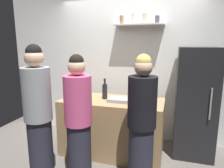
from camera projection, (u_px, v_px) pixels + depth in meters
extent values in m
cube|color=white|center=(129.00, 68.00, 3.75)|extent=(4.80, 0.10, 2.60)
cube|color=silver|center=(139.00, 25.00, 3.40)|extent=(0.84, 0.22, 0.02)
cylinder|color=olive|center=(122.00, 20.00, 3.47)|extent=(0.07, 0.07, 0.14)
cylinder|color=beige|center=(133.00, 18.00, 3.41)|extent=(0.06, 0.06, 0.18)
cylinder|color=beige|center=(145.00, 18.00, 3.35)|extent=(0.09, 0.09, 0.17)
cylinder|color=#4C4C51|center=(157.00, 19.00, 3.30)|extent=(0.07, 0.07, 0.12)
cube|color=black|center=(195.00, 103.00, 3.15)|extent=(0.58, 0.58, 1.69)
cylinder|color=#99999E|center=(211.00, 104.00, 2.79)|extent=(0.02, 0.02, 0.45)
cube|color=#9E7A51|center=(112.00, 127.00, 3.25)|extent=(1.57, 0.70, 0.88)
cube|color=gray|center=(120.00, 100.00, 3.07)|extent=(0.34, 0.24, 0.05)
cylinder|color=#B2B2B7|center=(147.00, 94.00, 3.26)|extent=(0.11, 0.11, 0.12)
cylinder|color=silver|center=(147.00, 90.00, 3.25)|extent=(0.01, 0.01, 0.17)
cylinder|color=silver|center=(146.00, 91.00, 3.24)|extent=(0.01, 0.02, 0.17)
cylinder|color=silver|center=(147.00, 91.00, 3.26)|extent=(0.03, 0.01, 0.15)
cylinder|color=silver|center=(146.00, 90.00, 3.25)|extent=(0.01, 0.01, 0.19)
cylinder|color=#B2BFB2|center=(150.00, 97.00, 2.92)|extent=(0.07, 0.07, 0.21)
cylinder|color=#B2BFB2|center=(151.00, 88.00, 2.90)|extent=(0.03, 0.03, 0.07)
cylinder|color=#333333|center=(151.00, 85.00, 2.89)|extent=(0.03, 0.03, 0.02)
cylinder|color=#472814|center=(67.00, 92.00, 3.23)|extent=(0.08, 0.08, 0.19)
cylinder|color=#472814|center=(66.00, 84.00, 3.20)|extent=(0.03, 0.03, 0.08)
cylinder|color=maroon|center=(66.00, 81.00, 3.19)|extent=(0.04, 0.04, 0.02)
cylinder|color=black|center=(105.00, 92.00, 3.20)|extent=(0.08, 0.08, 0.23)
cylinder|color=black|center=(105.00, 81.00, 3.17)|extent=(0.03, 0.03, 0.09)
cylinder|color=gold|center=(105.00, 78.00, 3.15)|extent=(0.04, 0.04, 0.02)
cylinder|color=silver|center=(138.00, 95.00, 3.10)|extent=(0.09, 0.09, 0.18)
cylinder|color=silver|center=(138.00, 88.00, 3.08)|extent=(0.05, 0.05, 0.03)
cylinder|color=#268C3F|center=(139.00, 86.00, 3.08)|extent=(0.06, 0.06, 0.02)
cylinder|color=#262633|center=(80.00, 152.00, 2.62)|extent=(0.30, 0.30, 0.76)
cylinder|color=#D14C7F|center=(78.00, 100.00, 2.48)|extent=(0.34, 0.34, 0.60)
sphere|color=#D8AD8C|center=(77.00, 67.00, 2.40)|extent=(0.21, 0.21, 0.21)
sphere|color=black|center=(76.00, 62.00, 2.39)|extent=(0.18, 0.18, 0.18)
cylinder|color=#262633|center=(141.00, 156.00, 2.52)|extent=(0.30, 0.30, 0.77)
cylinder|color=black|center=(142.00, 102.00, 2.38)|extent=(0.34, 0.34, 0.61)
sphere|color=#D8AD8C|center=(143.00, 67.00, 2.30)|extent=(0.21, 0.21, 0.21)
sphere|color=#D8B759|center=(143.00, 62.00, 2.29)|extent=(0.18, 0.18, 0.18)
cylinder|color=#262633|center=(41.00, 150.00, 2.61)|extent=(0.30, 0.30, 0.82)
cylinder|color=gray|center=(37.00, 94.00, 2.46)|extent=(0.34, 0.34, 0.65)
sphere|color=#D8AD8C|center=(34.00, 58.00, 2.38)|extent=(0.22, 0.22, 0.22)
sphere|color=black|center=(34.00, 52.00, 2.36)|extent=(0.19, 0.19, 0.19)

